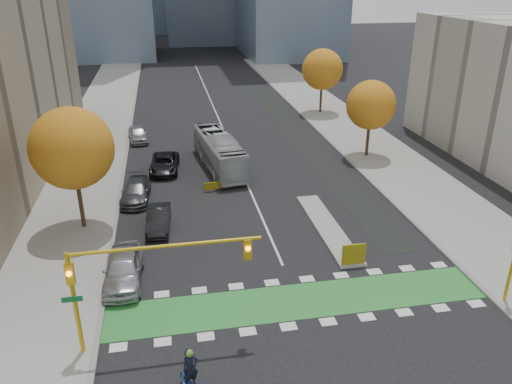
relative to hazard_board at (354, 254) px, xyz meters
name	(u,v)px	position (x,y,z in m)	size (l,w,h in m)	color
ground	(306,319)	(-4.00, -4.20, -0.80)	(300.00, 300.00, 0.00)	black
sidewalk_west	(78,183)	(-17.50, 15.80, -0.73)	(7.00, 120.00, 0.15)	gray
sidewalk_east	(390,162)	(9.50, 15.80, -0.73)	(7.00, 120.00, 0.15)	gray
curb_west	(122,180)	(-14.00, 15.80, -0.73)	(0.30, 120.00, 0.16)	gray
curb_east	(353,165)	(6.00, 15.80, -0.73)	(0.30, 120.00, 0.16)	gray
bike_crossing	(298,301)	(-4.00, -2.70, -0.79)	(20.00, 3.00, 0.01)	#2B8432
centre_line	(216,114)	(-4.00, 35.80, -0.80)	(0.15, 70.00, 0.01)	silver
bike_lane_paint	(297,134)	(3.50, 25.80, -0.80)	(2.50, 50.00, 0.01)	black
median_island	(327,227)	(0.00, 4.80, -0.72)	(1.60, 10.00, 0.16)	gray
hazard_board	(354,254)	(0.00, 0.00, 0.00)	(1.40, 0.12, 1.30)	yellow
tree_west	(72,148)	(-16.00, 7.80, 4.82)	(5.20, 5.20, 8.22)	#332114
tree_east_near	(371,105)	(8.00, 17.80, 4.06)	(4.40, 4.40, 7.08)	#332114
tree_east_far	(322,69)	(8.50, 33.80, 4.44)	(4.80, 4.80, 7.65)	#332114
traffic_signal_west	(133,271)	(-11.93, -4.71, 3.23)	(8.53, 0.56, 5.20)	#BF9914
cyclist	(191,381)	(-9.87, -8.11, -0.01)	(1.45, 2.18, 2.38)	#204495
bus	(219,152)	(-5.73, 17.49, 0.67)	(2.47, 10.54, 2.94)	#ABAFB3
parked_car_a	(123,268)	(-13.00, 0.80, 0.05)	(2.01, 4.98, 1.70)	#AAA9AF
parked_car_b	(158,219)	(-11.07, 6.82, -0.11)	(1.46, 4.19, 1.38)	black
parked_car_c	(136,191)	(-12.71, 11.82, -0.09)	(1.99, 4.89, 1.42)	#48484D
parked_car_d	(164,163)	(-10.50, 17.46, -0.10)	(2.33, 5.05, 1.40)	black
parked_car_e	(138,134)	(-13.00, 26.47, -0.06)	(1.76, 4.37, 1.49)	#ABABB0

